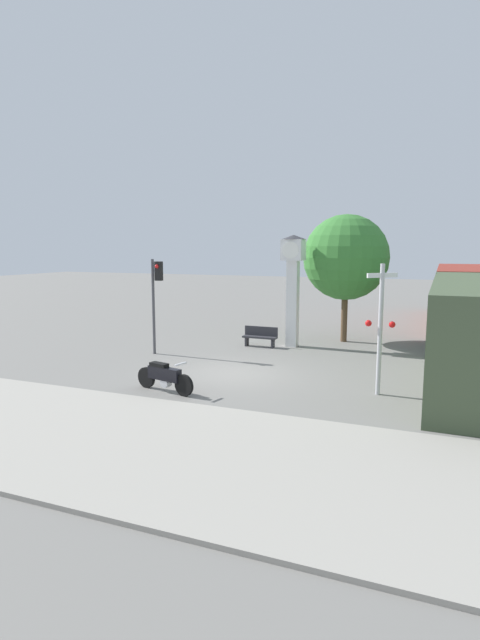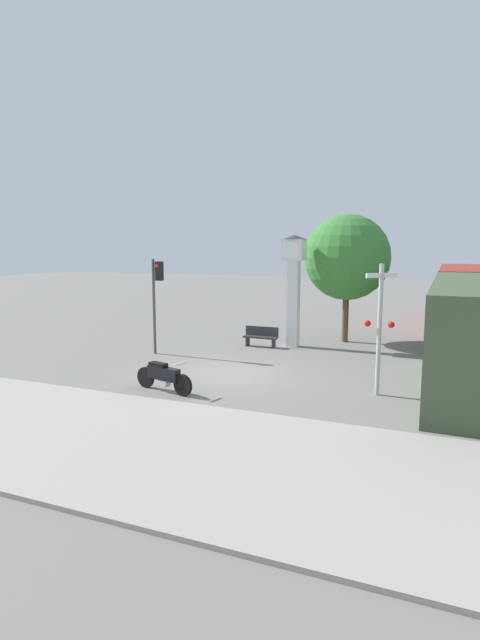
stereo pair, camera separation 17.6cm
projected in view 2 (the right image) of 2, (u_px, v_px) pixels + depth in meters
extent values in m
plane|color=slate|center=(232.00, 373.00, 18.12)|extent=(120.00, 120.00, 0.00)
cube|color=#9E998E|center=(114.00, 439.00, 11.79)|extent=(36.00, 6.00, 0.10)
cylinder|color=black|center=(183.00, 385.00, 15.33)|extent=(0.69, 0.27, 0.68)
cylinder|color=black|center=(146.00, 377.00, 16.28)|extent=(0.69, 0.27, 0.68)
cube|color=black|center=(164.00, 373.00, 15.77)|extent=(1.27, 0.53, 0.41)
cube|color=black|center=(158.00, 364.00, 15.86)|extent=(0.68, 0.40, 0.11)
cylinder|color=silver|center=(165.00, 382.00, 15.78)|extent=(0.36, 0.29, 0.32)
cube|color=silver|center=(179.00, 364.00, 15.31)|extent=(0.18, 0.50, 0.05)
cube|color=white|center=(293.00, 304.00, 22.86)|extent=(0.50, 0.50, 3.96)
cube|color=white|center=(294.00, 250.00, 22.51)|extent=(0.94, 0.94, 0.94)
cylinder|color=white|center=(291.00, 250.00, 22.07)|extent=(0.75, 0.02, 0.75)
cone|color=#333338|center=(294.00, 237.00, 22.43)|extent=(1.13, 1.13, 0.20)
cube|color=#425138|center=(474.00, 329.00, 17.43)|extent=(2.80, 12.65, 3.40)
cube|color=maroon|center=(464.00, 296.00, 29.52)|extent=(2.80, 12.65, 3.40)
cylinder|color=#47474C|center=(154.00, 307.00, 21.26)|extent=(0.12, 0.12, 4.06)
cube|color=black|center=(159.00, 271.00, 20.93)|extent=(0.28, 0.24, 0.80)
sphere|color=red|center=(157.00, 266.00, 20.76)|extent=(0.16, 0.16, 0.16)
cylinder|color=#B7B7BC|center=(379.00, 330.00, 15.22)|extent=(0.14, 0.14, 4.06)
cube|color=white|center=(382.00, 275.00, 14.98)|extent=(0.82, 0.82, 0.14)
sphere|color=red|center=(368.00, 323.00, 15.28)|extent=(0.20, 0.20, 0.20)
sphere|color=red|center=(391.00, 325.00, 15.01)|extent=(0.20, 0.20, 0.20)
cylinder|color=brown|center=(345.00, 317.00, 24.12)|extent=(0.30, 0.30, 2.45)
sphere|color=#387A33|center=(347.00, 257.00, 23.71)|extent=(4.07, 4.07, 4.07)
cube|color=#2D2D33|center=(261.00, 337.00, 22.95)|extent=(1.60, 0.44, 0.08)
cube|color=#2D2D33|center=(262.00, 331.00, 23.08)|extent=(1.60, 0.06, 0.44)
cube|color=#2D2D33|center=(248.00, 341.00, 23.23)|extent=(0.08, 0.35, 0.41)
cube|color=#2D2D33|center=(274.00, 343.00, 22.74)|extent=(0.08, 0.35, 0.41)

